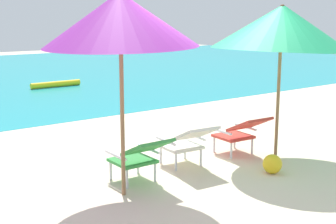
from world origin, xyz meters
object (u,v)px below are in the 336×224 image
Objects in this scene: lounge_chair_left at (140,155)px; beach_umbrella_left at (120,20)px; lounge_chair_center at (187,141)px; beach_umbrella_right at (281,27)px; lounge_chair_right at (241,131)px; swim_buoy at (56,84)px; beach_ball at (272,164)px.

beach_umbrella_left is at bearing -152.69° from lounge_chair_left.
lounge_chair_center is 2.20m from beach_umbrella_left.
beach_umbrella_left is at bearing -164.89° from lounge_chair_center.
beach_umbrella_left is 1.03× the size of beach_umbrella_right.
beach_umbrella_right is at bearing -18.46° from lounge_chair_center.
lounge_chair_right is (1.05, -0.04, 0.00)m from lounge_chair_center.
swim_buoy is at bearing 78.28° from lounge_chair_center.
lounge_chair_right is at bearing 3.47° from lounge_chair_left.
lounge_chair_left is at bearing 172.57° from beach_umbrella_right.
lounge_chair_left is 1.91m from beach_ball.
lounge_chair_center is 1.25m from beach_ball.
beach_ball is at bearing -15.14° from beach_umbrella_left.
lounge_chair_center is at bearing 161.54° from beach_umbrella_right.
lounge_chair_left is at bearing -170.18° from lounge_chair_center.
swim_buoy is 9.30m from beach_umbrella_right.
beach_ball is at bearing -106.50° from lounge_chair_right.
lounge_chair_left is 0.36× the size of beach_umbrella_left.
beach_ball is (1.73, -0.76, -0.27)m from lounge_chair_left.
swim_buoy is 8.70m from lounge_chair_right.
beach_umbrella_left is at bearing 177.59° from beach_umbrella_right.
beach_umbrella_right reaches higher than lounge_chair_left.
lounge_chair_right is 0.96m from beach_ball.
swim_buoy is 5.84× the size of beach_ball.
swim_buoy is 9.71m from beach_umbrella_left.
lounge_chair_right is 2.95m from beach_umbrella_left.
swim_buoy is at bearing 87.55° from beach_umbrella_right.
swim_buoy is 8.81m from lounge_chair_center.
lounge_chair_right is (1.99, 0.12, 0.00)m from lounge_chair_left.
beach_umbrella_right is at bearing -7.43° from lounge_chair_left.
lounge_chair_center and lounge_chair_right have the same top height.
lounge_chair_center is at bearing 177.74° from lounge_chair_right.
lounge_chair_left is 2.00m from lounge_chair_right.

